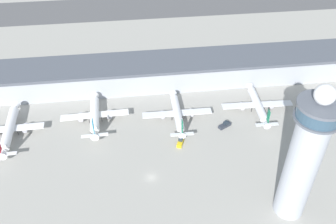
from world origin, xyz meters
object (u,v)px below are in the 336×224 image
(control_tower, at_px, (304,158))
(airplane_gate_delta, at_px, (258,105))
(airplane_gate_charlie, at_px, (177,113))
(service_truck_catering, at_px, (225,125))
(service_truck_fuel, at_px, (180,142))
(airplane_gate_bravo, at_px, (95,115))
(airplane_gate_alpha, at_px, (9,129))

(control_tower, xyz_separation_m, airplane_gate_delta, (6.42, 60.67, -24.59))
(airplane_gate_charlie, relative_size, airplane_gate_delta, 0.95)
(airplane_gate_charlie, height_order, service_truck_catering, airplane_gate_charlie)
(service_truck_fuel, bearing_deg, airplane_gate_delta, 24.06)
(control_tower, xyz_separation_m, service_truck_fuel, (-36.74, 41.40, -27.82))
(service_truck_catering, bearing_deg, airplane_gate_bravo, 169.92)
(airplane_gate_alpha, height_order, service_truck_catering, airplane_gate_alpha)
(airplane_gate_alpha, distance_m, airplane_gate_delta, 123.50)
(airplane_gate_delta, relative_size, service_truck_catering, 5.19)
(airplane_gate_bravo, height_order, service_truck_catering, airplane_gate_bravo)
(airplane_gate_charlie, distance_m, service_truck_catering, 24.37)
(airplane_gate_alpha, height_order, service_truck_fuel, airplane_gate_alpha)
(airplane_gate_bravo, distance_m, service_truck_catering, 64.92)
(airplane_gate_alpha, bearing_deg, service_truck_catering, -3.58)
(airplane_gate_alpha, height_order, airplane_gate_delta, airplane_gate_alpha)
(airplane_gate_alpha, relative_size, service_truck_catering, 5.26)
(airplane_gate_charlie, relative_size, service_truck_fuel, 5.66)
(airplane_gate_bravo, xyz_separation_m, service_truck_catering, (63.82, -11.35, -3.71))
(airplane_gate_delta, distance_m, service_truck_catering, 22.01)
(airplane_gate_bravo, distance_m, airplane_gate_charlie, 41.22)
(control_tower, xyz_separation_m, airplane_gate_charlie, (-35.71, 59.08, -24.73))
(service_truck_fuel, bearing_deg, airplane_gate_bravo, 152.56)
(airplane_gate_alpha, xyz_separation_m, airplane_gate_delta, (123.46, 3.31, 0.08))
(airplane_gate_charlie, relative_size, service_truck_catering, 4.94)
(airplane_gate_bravo, height_order, service_truck_fuel, airplane_gate_bravo)
(airplane_gate_charlie, bearing_deg, service_truck_fuel, -93.34)
(service_truck_catering, bearing_deg, service_truck_fuel, -158.29)
(control_tower, relative_size, airplane_gate_delta, 1.61)
(airplane_gate_alpha, relative_size, airplane_gate_charlie, 1.06)
(airplane_gate_alpha, xyz_separation_m, airplane_gate_bravo, (40.23, 4.84, 0.45))
(airplane_gate_charlie, xyz_separation_m, service_truck_catering, (22.72, -8.22, -3.21))
(service_truck_fuel, bearing_deg, service_truck_catering, 21.71)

